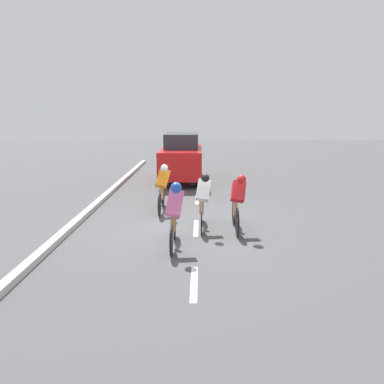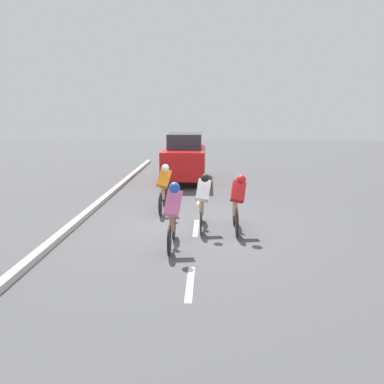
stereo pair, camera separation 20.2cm
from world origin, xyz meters
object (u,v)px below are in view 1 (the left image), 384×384
cyclist_white (203,200)px  cyclist_pink (174,213)px  cyclist_red (237,201)px  cyclist_orange (162,187)px  support_car (182,157)px

cyclist_white → cyclist_pink: bearing=66.1°
cyclist_white → cyclist_red: (-0.86, 0.16, 0.01)m
cyclist_pink → cyclist_red: bearing=-139.9°
cyclist_red → cyclist_orange: bearing=-40.9°
cyclist_red → support_car: (1.71, -6.91, 0.25)m
cyclist_orange → support_car: size_ratio=0.43×
cyclist_pink → cyclist_white: bearing=-113.9°
cyclist_orange → cyclist_pink: size_ratio=1.03×
cyclist_pink → cyclist_red: cyclist_pink is taller
cyclist_orange → cyclist_pink: cyclist_pink is taller
cyclist_white → cyclist_red: bearing=169.4°
cyclist_orange → cyclist_white: (-1.18, 1.61, -0.00)m
cyclist_red → support_car: size_ratio=0.42×
cyclist_white → support_car: 6.81m
cyclist_orange → cyclist_red: bearing=139.1°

